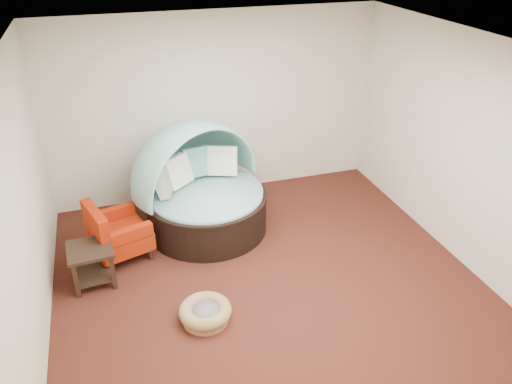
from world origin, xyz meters
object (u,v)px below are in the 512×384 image
object	(u,v)px
pet_basket	(205,312)
red_armchair	(116,233)
canopy_daybed	(201,182)
side_table	(92,260)

from	to	relation	value
pet_basket	red_armchair	xyz separation A→B (m)	(-0.82, 1.47, 0.27)
canopy_daybed	red_armchair	bearing A→B (deg)	174.75
canopy_daybed	side_table	xyz separation A→B (m)	(-1.52, -0.84, -0.39)
canopy_daybed	pet_basket	world-z (taller)	canopy_daybed
pet_basket	red_armchair	world-z (taller)	red_armchair
pet_basket	red_armchair	distance (m)	1.71
red_armchair	side_table	world-z (taller)	red_armchair
canopy_daybed	red_armchair	world-z (taller)	canopy_daybed
canopy_daybed	pet_basket	size ratio (longest dim) A/B	3.60
pet_basket	red_armchair	size ratio (longest dim) A/B	0.72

